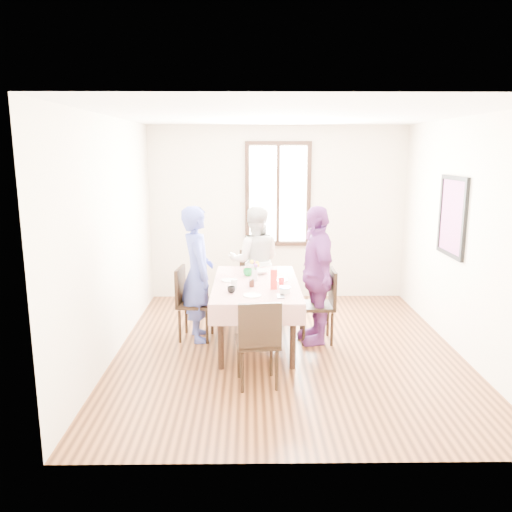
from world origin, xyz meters
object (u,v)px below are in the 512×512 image
dining_table (256,313)px  chair_left (196,303)px  chair_right (317,305)px  person_far (255,261)px  person_right (316,275)px  chair_near (257,341)px  chair_far (255,283)px  person_left (197,274)px

dining_table → chair_left: bearing=168.3°
chair_right → person_far: bearing=35.5°
dining_table → person_right: 0.87m
dining_table → chair_left: chair_left is taller
dining_table → chair_near: chair_near is taller
chair_left → chair_right: size_ratio=1.00×
person_far → chair_near: bearing=90.5°
person_far → chair_far: bearing=-89.5°
chair_left → chair_near: (0.75, -1.29, 0.00)m
chair_far → person_far: person_far is taller
chair_right → chair_far: bearing=35.0°
dining_table → chair_far: 1.14m
person_far → person_right: (0.73, -1.06, 0.06)m
chair_near → person_far: size_ratio=0.58×
chair_right → person_right: person_right is taller
chair_far → chair_near: same height
chair_left → person_left: (0.02, 0.00, 0.38)m
dining_table → chair_right: (0.75, 0.05, 0.08)m
person_left → chair_right: bearing=-109.2°
chair_right → chair_near: 1.40m
dining_table → person_far: person_far is taller
chair_right → person_left: (-1.47, 0.10, 0.38)m
chair_near → person_far: person_far is taller
dining_table → person_left: size_ratio=0.99×
chair_near → dining_table: bearing=83.3°
chair_left → chair_far: size_ratio=1.00×
chair_near → person_left: bearing=112.7°
dining_table → person_left: (-0.73, 0.15, 0.46)m
dining_table → chair_near: 1.14m
dining_table → chair_far: (0.00, 1.13, 0.08)m
person_far → person_right: 1.29m
chair_near → person_left: person_left is taller
chair_far → person_left: size_ratio=0.54×
chair_left → person_right: (1.47, -0.10, 0.39)m
person_right → dining_table: bearing=-93.0°
chair_near → person_right: size_ratio=0.54×
chair_right → person_right: size_ratio=0.54×
chair_left → person_left: person_left is taller
chair_right → person_right: (-0.02, 0.00, 0.39)m
chair_far → chair_right: bearing=120.8°
chair_right → chair_far: (-0.75, 1.08, 0.00)m
person_right → person_left: bearing=-101.1°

